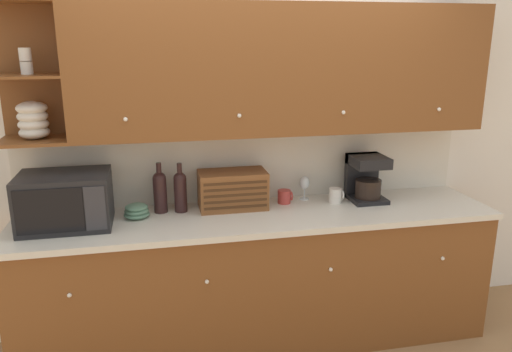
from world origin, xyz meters
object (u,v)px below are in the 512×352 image
at_px(wine_bottle, 160,190).
at_px(mug_blue_second, 336,196).
at_px(bread_box, 233,190).
at_px(wine_glass, 305,184).
at_px(second_wine_bottle, 180,190).
at_px(microwave, 65,200).
at_px(bowl_stack_on_counter, 137,211).
at_px(mug, 285,197).
at_px(coffee_maker, 366,177).

height_order(wine_bottle, mug_blue_second, wine_bottle).
height_order(bread_box, wine_glass, bread_box).
distance_m(wine_bottle, bread_box, 0.49).
relative_size(wine_glass, mug_blue_second, 1.63).
relative_size(second_wine_bottle, wine_glass, 1.94).
distance_m(microwave, wine_glass, 1.62).
height_order(bowl_stack_on_counter, second_wine_bottle, second_wine_bottle).
relative_size(second_wine_bottle, mug_blue_second, 3.15).
xyz_separation_m(second_wine_bottle, mug, (0.73, 0.03, -0.10)).
distance_m(wine_bottle, mug, 0.87).
xyz_separation_m(mug, wine_glass, (0.16, 0.05, 0.07)).
bearing_deg(mug, microwave, -173.88).
xyz_separation_m(microwave, bread_box, (1.06, 0.13, -0.04)).
xyz_separation_m(wine_bottle, wine_glass, (1.03, 0.06, -0.04)).
xyz_separation_m(microwave, wine_glass, (1.60, 0.21, -0.05)).
xyz_separation_m(bread_box, mug, (0.38, 0.02, -0.08)).
xyz_separation_m(wine_bottle, mug, (0.86, 0.01, -0.11)).
xyz_separation_m(second_wine_bottle, wine_glass, (0.89, 0.08, -0.03)).
bearing_deg(second_wine_bottle, bread_box, 0.35).
bearing_deg(microwave, wine_glass, 7.41).
xyz_separation_m(wine_glass, mug_blue_second, (0.19, -0.13, -0.06)).
bearing_deg(coffee_maker, microwave, -176.82).
xyz_separation_m(bowl_stack_on_counter, mug_blue_second, (1.38, 0.02, 0.01)).
bearing_deg(wine_glass, microwave, -172.59).
distance_m(wine_bottle, coffee_maker, 1.46).
xyz_separation_m(microwave, mug_blue_second, (1.80, 0.08, -0.11)).
bearing_deg(wine_bottle, bread_box, -1.46).
height_order(bowl_stack_on_counter, bread_box, bread_box).
bearing_deg(mug_blue_second, wine_glass, 146.88).
height_order(wine_glass, coffee_maker, coffee_maker).
height_order(wine_bottle, mug, wine_bottle).
relative_size(wine_bottle, second_wine_bottle, 1.02).
height_order(bowl_stack_on_counter, coffee_maker, coffee_maker).
relative_size(mug, coffee_maker, 0.32).
distance_m(bowl_stack_on_counter, wine_glass, 1.19).
height_order(microwave, bread_box, microwave).
height_order(mug_blue_second, coffee_maker, coffee_maker).
height_order(wine_bottle, wine_glass, wine_bottle).
xyz_separation_m(second_wine_bottle, bread_box, (0.35, 0.00, -0.02)).
bearing_deg(mug, mug_blue_second, -11.41).
distance_m(mug, mug_blue_second, 0.36).
bearing_deg(microwave, mug_blue_second, 2.63).
distance_m(bowl_stack_on_counter, second_wine_bottle, 0.32).
distance_m(bread_box, mug_blue_second, 0.74).
xyz_separation_m(bowl_stack_on_counter, bread_box, (0.64, 0.07, 0.08)).
distance_m(bowl_stack_on_counter, wine_bottle, 0.21).
xyz_separation_m(bowl_stack_on_counter, second_wine_bottle, (0.29, 0.06, 0.11)).
height_order(bowl_stack_on_counter, wine_bottle, wine_bottle).
xyz_separation_m(microwave, bowl_stack_on_counter, (0.42, 0.07, -0.12)).
relative_size(bowl_stack_on_counter, second_wine_bottle, 0.50).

